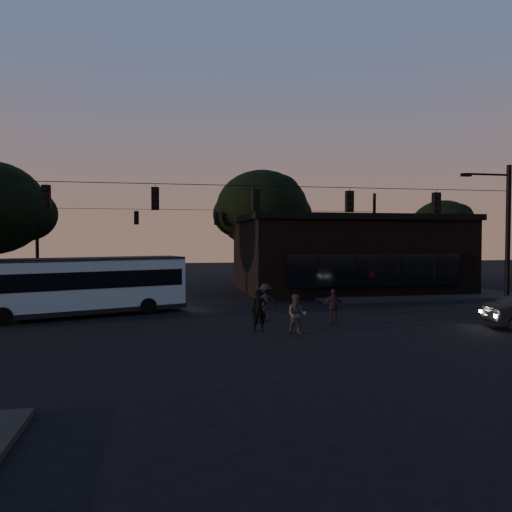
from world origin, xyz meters
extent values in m
plane|color=black|center=(0.00, 0.00, 0.00)|extent=(120.00, 120.00, 0.00)
cube|color=black|center=(12.00, 14.00, 0.07)|extent=(14.00, 10.00, 0.15)
cube|color=black|center=(9.00, 16.00, 2.50)|extent=(15.00, 10.00, 5.00)
cube|color=black|center=(9.00, 16.00, 5.20)|extent=(15.40, 10.40, 0.40)
cube|color=black|center=(9.00, 10.88, 1.80)|extent=(11.50, 0.18, 2.00)
cylinder|color=black|center=(4.00, 22.00, 2.00)|extent=(0.44, 0.44, 4.00)
ellipsoid|color=black|center=(4.00, 22.00, 6.20)|extent=(7.60, 7.60, 6.46)
cylinder|color=black|center=(18.00, 18.00, 1.50)|extent=(0.44, 0.44, 3.00)
ellipsoid|color=black|center=(18.00, 18.00, 4.65)|extent=(5.20, 5.20, 4.42)
cylinder|color=black|center=(13.00, 4.00, 3.75)|extent=(0.24, 0.24, 7.50)
cylinder|color=black|center=(0.00, 4.00, 6.20)|extent=(26.00, 0.03, 0.03)
cube|color=black|center=(-9.00, 4.00, 5.55)|extent=(0.34, 0.30, 1.00)
cube|color=black|center=(-4.50, 4.00, 5.55)|extent=(0.34, 0.30, 1.00)
cube|color=black|center=(0.00, 4.00, 5.55)|extent=(0.34, 0.30, 1.00)
cube|color=black|center=(4.50, 4.00, 5.55)|extent=(0.34, 0.30, 1.00)
cube|color=black|center=(9.00, 4.00, 5.55)|extent=(0.34, 0.30, 1.00)
cylinder|color=black|center=(-13.00, 20.00, 3.75)|extent=(0.24, 0.24, 7.50)
cylinder|color=black|center=(13.00, 20.00, 3.75)|extent=(0.24, 0.24, 7.50)
cylinder|color=black|center=(0.00, 20.00, 6.00)|extent=(26.00, 0.03, 0.03)
cube|color=black|center=(-6.00, 20.00, 5.35)|extent=(0.34, 0.30, 1.00)
cube|color=black|center=(0.00, 20.00, 5.35)|extent=(0.34, 0.30, 1.00)
cube|color=black|center=(6.00, 20.00, 5.35)|extent=(0.34, 0.30, 1.00)
cube|color=#9ABCC5|center=(-8.12, 7.12, 1.60)|extent=(10.21, 5.57, 2.37)
cube|color=black|center=(-8.12, 7.12, 1.82)|extent=(9.85, 5.47, 0.82)
cube|color=black|center=(-8.12, 7.12, 2.78)|extent=(10.21, 5.57, 0.14)
cube|color=black|center=(-8.12, 7.12, 0.32)|extent=(10.33, 5.66, 0.23)
cylinder|color=black|center=(-11.03, 4.85, 0.41)|extent=(0.85, 0.49, 0.82)
cylinder|color=black|center=(-4.90, 7.07, 0.41)|extent=(0.85, 0.49, 0.82)
cylinder|color=black|center=(-5.68, 9.22, 0.41)|extent=(0.85, 0.49, 0.82)
imported|color=black|center=(-0.35, 1.55, 0.86)|extent=(0.67, 0.48, 1.72)
imported|color=#373732|center=(0.97, 0.59, 0.79)|extent=(0.91, 0.79, 1.59)
imported|color=black|center=(3.30, 2.78, 0.77)|extent=(0.95, 0.53, 1.54)
imported|color=black|center=(0.47, 4.12, 0.85)|extent=(1.13, 0.68, 1.71)
camera|label=1|loc=(-4.34, -18.33, 3.79)|focal=35.00mm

